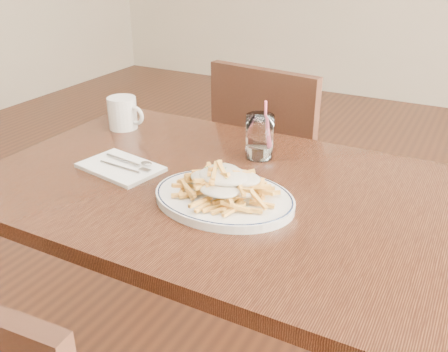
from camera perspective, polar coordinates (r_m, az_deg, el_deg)
The scene contains 8 objects.
table at distance 1.32m, azimuth -1.14°, elevation -3.70°, with size 1.20×0.80×0.75m.
chair_far at distance 1.95m, azimuth 5.76°, elevation 1.29°, with size 0.47×0.47×0.91m.
fries_plate at distance 1.18m, azimuth 0.00°, elevation -2.54°, with size 0.39×0.35×0.02m.
loaded_fries at distance 1.16m, azimuth 0.00°, elevation -0.50°, with size 0.25×0.20×0.07m.
napkin at distance 1.38m, azimuth -11.73°, elevation 0.98°, with size 0.22×0.14×0.01m, color white.
cutlery at distance 1.38m, azimuth -11.64°, elevation 1.38°, with size 0.18×0.07×0.01m.
water_glass at distance 1.41m, azimuth 4.08°, elevation 4.23°, with size 0.08×0.08×0.17m.
coffee_mug at distance 1.67m, azimuth -11.46°, elevation 7.07°, with size 0.13×0.09×0.10m.
Camera 1 is at (0.57, -1.00, 1.32)m, focal length 40.00 mm.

